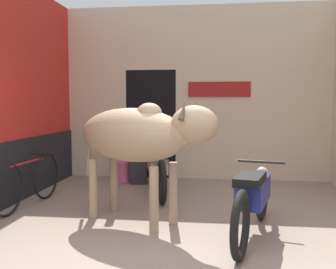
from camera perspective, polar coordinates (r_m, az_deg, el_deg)
ground_plane at (r=3.95m, az=0.29°, el=-17.95°), size 30.00×30.00×0.00m
wall_left_shopfront at (r=6.46m, az=-21.57°, el=5.44°), size 0.25×4.12×3.39m
wall_back_with_doorway at (r=8.01m, az=2.02°, el=4.53°), size 5.16×0.93×3.39m
cow at (r=4.91m, az=-4.22°, el=-0.15°), size 2.05×1.44×1.55m
motorcycle_near at (r=4.57m, az=12.25°, el=-8.87°), size 0.72×2.07×0.79m
motorcycle_far at (r=6.55m, az=-1.59°, el=-4.69°), size 0.73×2.06×0.78m
bicycle at (r=6.08m, az=-19.62°, el=-6.45°), size 0.44×1.71×0.74m
shopkeeper_seated at (r=7.39m, az=-4.18°, el=-2.25°), size 0.42×0.33×1.21m
plastic_stool at (r=7.53m, az=-6.54°, el=-5.21°), size 0.38×0.38×0.42m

